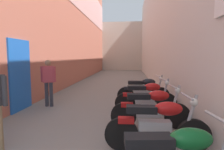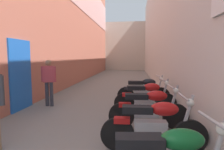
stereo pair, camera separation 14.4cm
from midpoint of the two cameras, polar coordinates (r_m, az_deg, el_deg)
ground_plane at (r=9.74m, az=-0.90°, el=-4.27°), size 39.32×39.32×0.00m
building_left at (r=12.36m, az=-12.64°, el=17.89°), size 0.45×23.32×8.57m
building_right at (r=11.83m, az=13.43°, el=15.56°), size 0.45×23.32×7.49m
building_far_end at (r=24.26m, az=2.93°, el=8.64°), size 7.85×2.00×5.91m
motorcycle_third at (r=3.45m, az=12.61°, el=-14.38°), size 1.85×0.58×1.04m
motorcycle_fourth at (r=4.48m, az=10.85°, el=-9.66°), size 1.85×0.58×1.04m
motorcycle_fifth at (r=5.64m, az=9.70°, el=-6.45°), size 1.85×0.58×1.04m
motorcycle_sixth at (r=6.72m, az=9.00°, el=-4.50°), size 1.85×0.58×1.04m
pedestrian_further_down at (r=6.62m, az=-19.38°, el=-1.27°), size 0.52×0.30×1.57m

